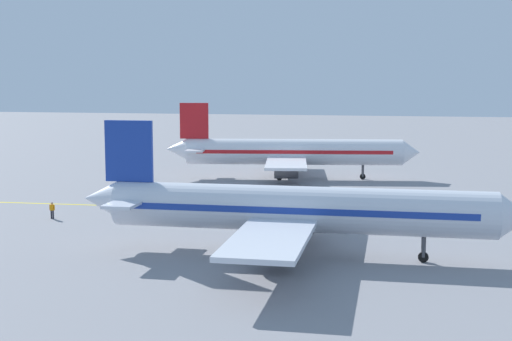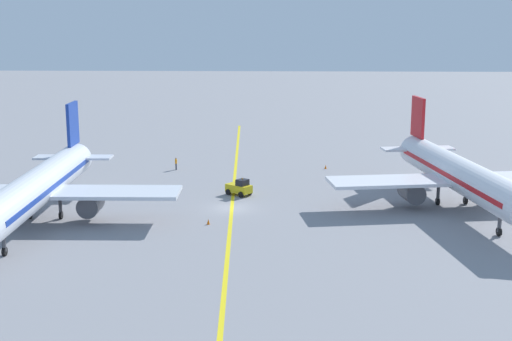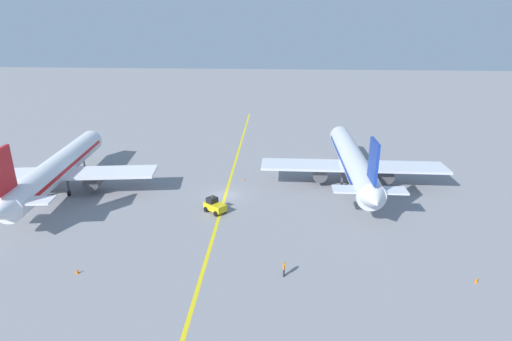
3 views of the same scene
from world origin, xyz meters
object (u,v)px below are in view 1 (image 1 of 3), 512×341
(airplane_at_gate, at_px, (291,153))
(traffic_cone_mid_apron, at_px, (318,213))
(traffic_cone_by_wingtip, at_px, (120,186))
(baggage_tug_white, at_px, (211,199))
(ground_crew_worker, at_px, (52,210))
(airplane_adjacent_stand, at_px, (294,210))

(airplane_at_gate, distance_m, traffic_cone_mid_apron, 27.55)
(traffic_cone_mid_apron, relative_size, traffic_cone_by_wingtip, 1.00)
(airplane_at_gate, relative_size, traffic_cone_by_wingtip, 64.51)
(baggage_tug_white, bearing_deg, traffic_cone_by_wingtip, -125.91)
(baggage_tug_white, bearing_deg, ground_crew_worker, -55.86)
(airplane_at_gate, xyz_separation_m, airplane_adjacent_stand, (43.34, 7.15, 0.00))
(traffic_cone_by_wingtip, bearing_deg, airplane_adjacent_stand, 41.96)
(airplane_adjacent_stand, bearing_deg, traffic_cone_by_wingtip, -138.04)
(traffic_cone_by_wingtip, bearing_deg, ground_crew_worker, 3.60)
(airplane_adjacent_stand, bearing_deg, ground_crew_worker, -111.00)
(airplane_adjacent_stand, height_order, baggage_tug_white, airplane_adjacent_stand)
(baggage_tug_white, relative_size, ground_crew_worker, 1.96)
(baggage_tug_white, xyz_separation_m, traffic_cone_mid_apron, (2.46, 12.03, -0.63))
(airplane_at_gate, height_order, ground_crew_worker, airplane_at_gate)
(airplane_adjacent_stand, height_order, ground_crew_worker, airplane_adjacent_stand)
(airplane_at_gate, relative_size, traffic_cone_mid_apron, 64.51)
(traffic_cone_by_wingtip, bearing_deg, airplane_at_gate, 122.81)
(airplane_adjacent_stand, xyz_separation_m, traffic_cone_by_wingtip, (-30.35, -27.29, -3.43))
(ground_crew_worker, xyz_separation_m, traffic_cone_by_wingtip, (-20.37, -1.28, -0.63))
(baggage_tug_white, bearing_deg, airplane_at_gate, 168.22)
(airplane_at_gate, xyz_separation_m, ground_crew_worker, (33.35, -18.86, -2.80))
(airplane_adjacent_stand, distance_m, traffic_cone_mid_apron, 17.27)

